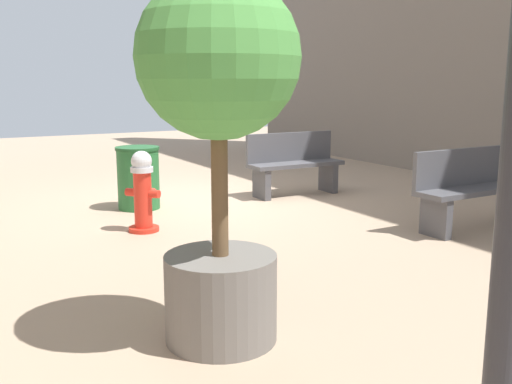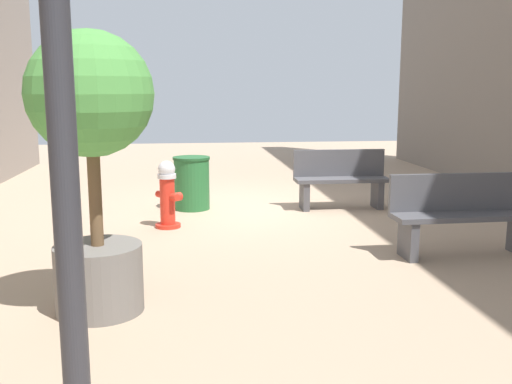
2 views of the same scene
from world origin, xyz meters
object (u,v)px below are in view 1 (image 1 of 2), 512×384
Objects in this scene: bench_far at (474,187)px; trash_bin at (138,178)px; bench_near at (294,163)px; planter_tree at (219,116)px; fire_hydrant at (143,191)px.

trash_bin is at bearing -44.05° from bench_far.
bench_far is (-0.71, 2.82, 0.01)m from bench_near.
bench_near is at bearing 175.24° from trash_bin.
trash_bin is at bearing -101.25° from planter_tree.
bench_far is (-3.47, 1.79, 0.02)m from fire_hydrant.
bench_near is at bearing -128.54° from planter_tree.
bench_near is 0.63× the size of planter_tree.
bench_near is 2.91m from bench_far.
bench_near is at bearing -159.65° from fire_hydrant.
trash_bin is at bearing -4.76° from bench_near.
fire_hydrant is 0.39× the size of planter_tree.
fire_hydrant is 3.91m from bench_far.
planter_tree is at bearing 51.46° from bench_near.
planter_tree reaches higher than trash_bin.
bench_far is at bearing 135.95° from trash_bin.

